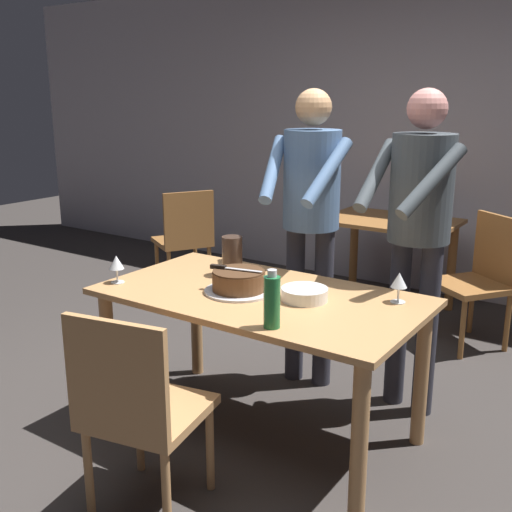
{
  "coord_description": "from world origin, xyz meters",
  "views": [
    {
      "loc": [
        1.57,
        -2.35,
        1.7
      ],
      "look_at": [
        -0.1,
        0.11,
        0.9
      ],
      "focal_mm": 42.92,
      "sensor_mm": 36.0,
      "label": 1
    }
  ],
  "objects_px": {
    "cake_knife": "(225,268)",
    "wine_glass_far": "(116,263)",
    "background_table": "(389,240)",
    "background_chair_1": "(185,236)",
    "wine_glass_near": "(399,281)",
    "main_dining_table": "(260,315)",
    "person_cutting_cake": "(311,206)",
    "background_chair_0": "(480,276)",
    "plate_stack": "(304,294)",
    "chair_near_side": "(138,407)",
    "person_standing_beside": "(419,218)",
    "water_bottle": "(272,301)",
    "hurricane_lamp": "(232,255)",
    "cake_on_platter": "(239,282)"
  },
  "relations": [
    {
      "from": "background_table",
      "to": "background_chair_1",
      "type": "relative_size",
      "value": 1.11
    },
    {
      "from": "main_dining_table",
      "to": "chair_near_side",
      "type": "distance_m",
      "value": 0.82
    },
    {
      "from": "cake_knife",
      "to": "person_cutting_cake",
      "type": "distance_m",
      "value": 0.73
    },
    {
      "from": "wine_glass_near",
      "to": "wine_glass_far",
      "type": "height_order",
      "value": "same"
    },
    {
      "from": "cake_on_platter",
      "to": "hurricane_lamp",
      "type": "xyz_separation_m",
      "value": [
        -0.2,
        0.22,
        0.06
      ]
    },
    {
      "from": "main_dining_table",
      "to": "cake_knife",
      "type": "xyz_separation_m",
      "value": [
        -0.17,
        -0.05,
        0.23
      ]
    },
    {
      "from": "cake_knife",
      "to": "person_cutting_cake",
      "type": "bearing_deg",
      "value": 83.16
    },
    {
      "from": "background_chair_0",
      "to": "person_cutting_cake",
      "type": "bearing_deg",
      "value": -120.71
    },
    {
      "from": "person_standing_beside",
      "to": "background_table",
      "type": "distance_m",
      "value": 1.69
    },
    {
      "from": "hurricane_lamp",
      "to": "background_chair_1",
      "type": "height_order",
      "value": "hurricane_lamp"
    },
    {
      "from": "wine_glass_near",
      "to": "background_table",
      "type": "xyz_separation_m",
      "value": [
        -0.79,
        1.86,
        -0.28
      ]
    },
    {
      "from": "main_dining_table",
      "to": "wine_glass_far",
      "type": "xyz_separation_m",
      "value": [
        -0.71,
        -0.26,
        0.22
      ]
    },
    {
      "from": "cake_knife",
      "to": "wine_glass_far",
      "type": "xyz_separation_m",
      "value": [
        -0.54,
        -0.21,
        -0.01
      ]
    },
    {
      "from": "water_bottle",
      "to": "background_chair_0",
      "type": "distance_m",
      "value": 2.19
    },
    {
      "from": "main_dining_table",
      "to": "person_standing_beside",
      "type": "distance_m",
      "value": 0.96
    },
    {
      "from": "wine_glass_far",
      "to": "background_table",
      "type": "distance_m",
      "value": 2.45
    },
    {
      "from": "cake_knife",
      "to": "wine_glass_far",
      "type": "distance_m",
      "value": 0.58
    },
    {
      "from": "cake_on_platter",
      "to": "background_chair_1",
      "type": "distance_m",
      "value": 2.39
    },
    {
      "from": "wine_glass_near",
      "to": "main_dining_table",
      "type": "bearing_deg",
      "value": -157.16
    },
    {
      "from": "plate_stack",
      "to": "chair_near_side",
      "type": "relative_size",
      "value": 0.24
    },
    {
      "from": "wine_glass_near",
      "to": "chair_near_side",
      "type": "height_order",
      "value": "chair_near_side"
    },
    {
      "from": "chair_near_side",
      "to": "background_chair_1",
      "type": "relative_size",
      "value": 1.0
    },
    {
      "from": "hurricane_lamp",
      "to": "background_chair_0",
      "type": "height_order",
      "value": "hurricane_lamp"
    },
    {
      "from": "cake_on_platter",
      "to": "person_standing_beside",
      "type": "height_order",
      "value": "person_standing_beside"
    },
    {
      "from": "cake_on_platter",
      "to": "wine_glass_near",
      "type": "distance_m",
      "value": 0.76
    },
    {
      "from": "background_chair_0",
      "to": "hurricane_lamp",
      "type": "bearing_deg",
      "value": -119.19
    },
    {
      "from": "wine_glass_near",
      "to": "background_chair_0",
      "type": "height_order",
      "value": "background_chair_0"
    },
    {
      "from": "cake_knife",
      "to": "background_chair_1",
      "type": "distance_m",
      "value": 2.35
    },
    {
      "from": "main_dining_table",
      "to": "hurricane_lamp",
      "type": "bearing_deg",
      "value": 148.88
    },
    {
      "from": "wine_glass_far",
      "to": "person_cutting_cake",
      "type": "height_order",
      "value": "person_cutting_cake"
    },
    {
      "from": "wine_glass_far",
      "to": "background_chair_1",
      "type": "bearing_deg",
      "value": 121.58
    },
    {
      "from": "person_cutting_cake",
      "to": "background_chair_0",
      "type": "relative_size",
      "value": 1.91
    },
    {
      "from": "main_dining_table",
      "to": "person_standing_beside",
      "type": "relative_size",
      "value": 0.91
    },
    {
      "from": "main_dining_table",
      "to": "background_chair_1",
      "type": "xyz_separation_m",
      "value": [
        -1.83,
        1.57,
        -0.15
      ]
    },
    {
      "from": "person_standing_beside",
      "to": "background_chair_0",
      "type": "bearing_deg",
      "value": 86.46
    },
    {
      "from": "person_cutting_cake",
      "to": "person_standing_beside",
      "type": "xyz_separation_m",
      "value": [
        0.62,
        0.03,
        0.0
      ]
    },
    {
      "from": "hurricane_lamp",
      "to": "person_cutting_cake",
      "type": "height_order",
      "value": "person_cutting_cake"
    },
    {
      "from": "main_dining_table",
      "to": "water_bottle",
      "type": "xyz_separation_m",
      "value": [
        0.29,
        -0.34,
        0.23
      ]
    },
    {
      "from": "main_dining_table",
      "to": "background_table",
      "type": "xyz_separation_m",
      "value": [
        -0.19,
        2.11,
        -0.06
      ]
    },
    {
      "from": "cake_knife",
      "to": "wine_glass_far",
      "type": "bearing_deg",
      "value": -158.73
    },
    {
      "from": "person_standing_beside",
      "to": "background_chair_0",
      "type": "height_order",
      "value": "person_standing_beside"
    },
    {
      "from": "wine_glass_near",
      "to": "hurricane_lamp",
      "type": "bearing_deg",
      "value": -175.47
    },
    {
      "from": "chair_near_side",
      "to": "cake_on_platter",
      "type": "bearing_deg",
      "value": 94.06
    },
    {
      "from": "plate_stack",
      "to": "wine_glass_far",
      "type": "height_order",
      "value": "wine_glass_far"
    },
    {
      "from": "person_cutting_cake",
      "to": "chair_near_side",
      "type": "xyz_separation_m",
      "value": [
        0.04,
        -1.45,
        -0.58
      ]
    },
    {
      "from": "person_cutting_cake",
      "to": "background_chair_0",
      "type": "height_order",
      "value": "person_cutting_cake"
    },
    {
      "from": "person_standing_beside",
      "to": "background_chair_1",
      "type": "distance_m",
      "value": 2.6
    },
    {
      "from": "cake_knife",
      "to": "chair_near_side",
      "type": "xyz_separation_m",
      "value": [
        0.12,
        -0.75,
        -0.37
      ]
    },
    {
      "from": "chair_near_side",
      "to": "background_chair_1",
      "type": "distance_m",
      "value": 2.97
    },
    {
      "from": "hurricane_lamp",
      "to": "wine_glass_near",
      "type": "bearing_deg",
      "value": 4.53
    }
  ]
}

